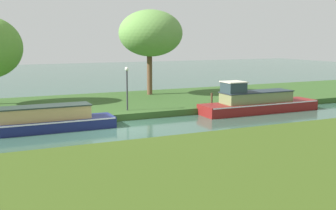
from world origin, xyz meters
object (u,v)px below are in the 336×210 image
Objects in this scene: willow_tree_centre at (151,33)px; lamp_post at (127,83)px; maroon_narrowboat at (257,102)px; mooring_post_far at (212,99)px; navy_barge at (50,120)px.

lamp_post is at bearing -123.88° from willow_tree_centre.
willow_tree_centre is at bearing 117.61° from maroon_narrowboat.
lamp_post is 3.20× the size of mooring_post_far.
navy_barge is at bearing -138.28° from willow_tree_centre.
navy_barge is at bearing -180.00° from maroon_narrowboat.
willow_tree_centre reaches higher than mooring_post_far.
willow_tree_centre is 7.86m from lamp_post.
navy_barge is 0.96× the size of willow_tree_centre.
lamp_post reaches higher than navy_barge.
maroon_narrowboat is (13.17, 0.00, 0.07)m from navy_barge.
mooring_post_far is (1.63, -6.56, -4.34)m from willow_tree_centre.
willow_tree_centre is at bearing 56.12° from lamp_post.
maroon_narrowboat is at bearing 0.00° from navy_barge.
lamp_post reaches higher than mooring_post_far.
navy_barge is 13.17m from maroon_narrowboat.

